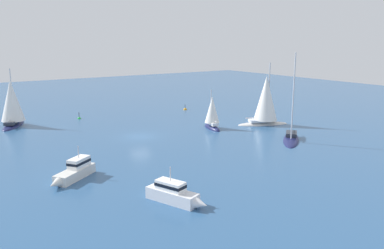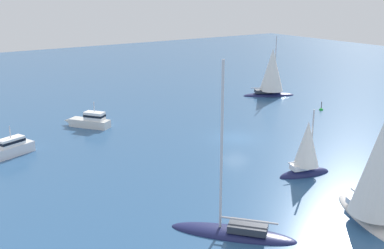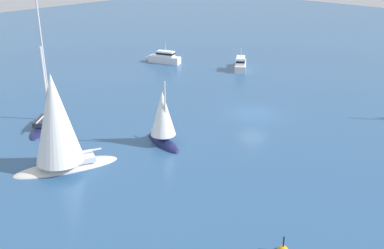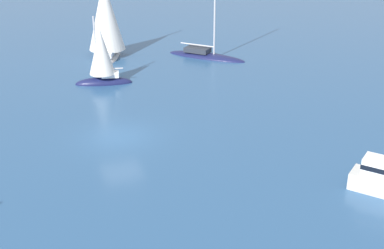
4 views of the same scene
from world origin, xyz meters
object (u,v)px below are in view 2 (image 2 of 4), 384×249
Objects in this scene: sloop at (379,174)px; sloop_1 at (271,74)px; launch at (8,149)px; motor_cruiser at (89,121)px; yacht at (234,232)px; mooring_buoy at (321,110)px; sloop_2 at (306,153)px.

sloop is 36.41m from sloop_1.
sloop_1 is at bearing 166.86° from launch.
launch is 1.05× the size of motor_cruiser.
launch is 0.49× the size of yacht.
sloop is 1.08× the size of sloop_1.
launch is 36.25m from mooring_buoy.
sloop_1 is 6.56× the size of mooring_buoy.
sloop_1 reaches higher than motor_cruiser.
sloop_1 is 39.03m from yacht.
motor_cruiser is (30.31, 7.18, -2.62)m from sloop.
launch is 30.71m from sloop.
yacht is 8.45× the size of mooring_buoy.
sloop reaches higher than motor_cruiser.
sloop_1 is at bearing 170.25° from sloop.
sloop reaches higher than sloop_1.
launch is at bearing -144.10° from sloop_1.
mooring_buoy is at bearing 151.97° from launch.
sloop_1 reaches higher than launch.
yacht is at bearing -108.25° from sloop_1.
sloop is at bearing -154.77° from yacht.
yacht is (-4.20, 10.70, -1.67)m from sloop_2.
sloop_1 is 1.46× the size of sloop_2.
yacht is at bearing 89.54° from launch.
launch is 0.58× the size of sloop.
yacht reaches higher than motor_cruiser.
launch is at bearing -124.02° from sloop.
sloop_2 is 24.27m from motor_cruiser.
motor_cruiser is at bearing -43.75° from yacht.
motor_cruiser is (4.67, -9.51, 0.00)m from launch.
sloop is 28.84m from mooring_buoy.
sloop_2 is at bearing 166.85° from motor_cruiser.
yacht reaches higher than mooring_buoy.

